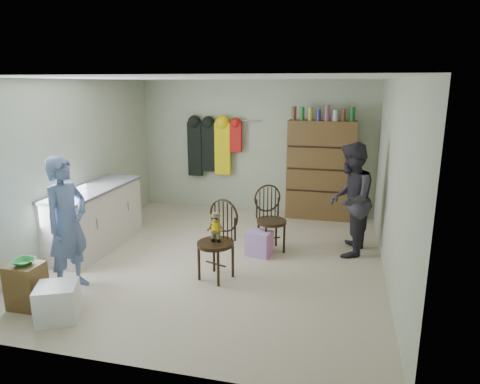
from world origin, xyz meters
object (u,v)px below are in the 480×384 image
(chair_front, at_px, (218,235))
(chair_far, at_px, (270,216))
(dresser, at_px, (320,169))
(counter, at_px, (96,217))

(chair_front, bearing_deg, chair_far, 86.75)
(chair_far, distance_m, dresser, 1.92)
(chair_front, relative_size, chair_far, 1.04)
(chair_far, height_order, dresser, dresser)
(chair_far, bearing_deg, chair_front, -145.55)
(chair_front, xyz_separation_m, chair_far, (0.48, 1.11, -0.05))
(chair_front, height_order, dresser, dresser)
(chair_front, height_order, chair_far, chair_front)
(counter, height_order, dresser, dresser)
(chair_far, xyz_separation_m, dresser, (0.62, 1.77, 0.39))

